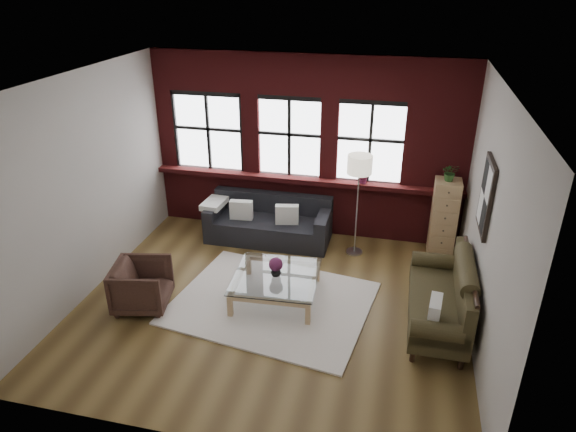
% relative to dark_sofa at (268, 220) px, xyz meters
% --- Properties ---
extents(floor, '(5.50, 5.50, 0.00)m').
position_rel_dark_sofa_xyz_m(floor, '(0.56, -1.90, -0.39)').
color(floor, brown).
rests_on(floor, ground).
extents(ceiling, '(5.50, 5.50, 0.00)m').
position_rel_dark_sofa_xyz_m(ceiling, '(0.56, -1.90, 2.81)').
color(ceiling, white).
rests_on(ceiling, ground).
extents(wall_back, '(5.50, 0.00, 5.50)m').
position_rel_dark_sofa_xyz_m(wall_back, '(0.56, 0.60, 1.21)').
color(wall_back, '#B1ACA5').
rests_on(wall_back, ground).
extents(wall_front, '(5.50, 0.00, 5.50)m').
position_rel_dark_sofa_xyz_m(wall_front, '(0.56, -4.40, 1.21)').
color(wall_front, '#B1ACA5').
rests_on(wall_front, ground).
extents(wall_left, '(0.00, 5.00, 5.00)m').
position_rel_dark_sofa_xyz_m(wall_left, '(-2.19, -1.90, 1.21)').
color(wall_left, '#B1ACA5').
rests_on(wall_left, ground).
extents(wall_right, '(0.00, 5.00, 5.00)m').
position_rel_dark_sofa_xyz_m(wall_right, '(3.31, -1.90, 1.21)').
color(wall_right, '#B1ACA5').
rests_on(wall_right, ground).
extents(brick_backwall, '(5.50, 0.12, 3.20)m').
position_rel_dark_sofa_xyz_m(brick_backwall, '(0.56, 0.54, 1.21)').
color(brick_backwall, '#571416').
rests_on(brick_backwall, floor).
extents(sill_ledge, '(5.50, 0.30, 0.08)m').
position_rel_dark_sofa_xyz_m(sill_ledge, '(0.56, 0.45, 0.65)').
color(sill_ledge, '#571416').
rests_on(sill_ledge, brick_backwall).
extents(window_left, '(1.38, 0.10, 1.50)m').
position_rel_dark_sofa_xyz_m(window_left, '(-1.24, 0.55, 1.36)').
color(window_left, black).
rests_on(window_left, brick_backwall).
extents(window_mid, '(1.38, 0.10, 1.50)m').
position_rel_dark_sofa_xyz_m(window_mid, '(0.26, 0.55, 1.36)').
color(window_mid, black).
rests_on(window_mid, brick_backwall).
extents(window_right, '(1.38, 0.10, 1.50)m').
position_rel_dark_sofa_xyz_m(window_right, '(1.66, 0.55, 1.36)').
color(window_right, black).
rests_on(window_right, brick_backwall).
extents(wall_poster, '(0.05, 0.74, 0.94)m').
position_rel_dark_sofa_xyz_m(wall_poster, '(3.28, -1.60, 1.46)').
color(wall_poster, black).
rests_on(wall_poster, wall_right).
extents(shag_rug, '(3.04, 2.54, 0.03)m').
position_rel_dark_sofa_xyz_m(shag_rug, '(0.56, -1.91, -0.38)').
color(shag_rug, silver).
rests_on(shag_rug, floor).
extents(dark_sofa, '(2.17, 0.88, 0.79)m').
position_rel_dark_sofa_xyz_m(dark_sofa, '(0.00, 0.00, 0.00)').
color(dark_sofa, black).
rests_on(dark_sofa, floor).
extents(pillow_a, '(0.41, 0.18, 0.34)m').
position_rel_dark_sofa_xyz_m(pillow_a, '(-0.47, -0.10, 0.19)').
color(pillow_a, white).
rests_on(pillow_a, dark_sofa).
extents(pillow_b, '(0.42, 0.22, 0.34)m').
position_rel_dark_sofa_xyz_m(pillow_b, '(0.36, -0.10, 0.19)').
color(pillow_b, white).
rests_on(pillow_b, dark_sofa).
extents(vintage_settee, '(0.84, 1.89, 1.01)m').
position_rel_dark_sofa_xyz_m(vintage_settee, '(2.86, -1.86, 0.11)').
color(vintage_settee, '#362F19').
rests_on(vintage_settee, floor).
extents(pillow_settee, '(0.18, 0.39, 0.34)m').
position_rel_dark_sofa_xyz_m(pillow_settee, '(2.78, -2.44, 0.22)').
color(pillow_settee, white).
rests_on(pillow_settee, vintage_settee).
extents(armchair, '(0.90, 0.88, 0.70)m').
position_rel_dark_sofa_xyz_m(armchair, '(-1.23, -2.38, -0.05)').
color(armchair, '#38231C').
rests_on(armchair, floor).
extents(coffee_table, '(1.28, 1.28, 0.41)m').
position_rel_dark_sofa_xyz_m(coffee_table, '(0.59, -1.77, -0.20)').
color(coffee_table, tan).
rests_on(coffee_table, shag_rug).
extents(vase, '(0.18, 0.18, 0.15)m').
position_rel_dark_sofa_xyz_m(vase, '(0.59, -1.77, 0.08)').
color(vase, '#B2B2B2').
rests_on(vase, coffee_table).
extents(flowers, '(0.21, 0.21, 0.21)m').
position_rel_dark_sofa_xyz_m(flowers, '(0.59, -1.77, 0.20)').
color(flowers, '#68234E').
rests_on(flowers, vase).
extents(drawer_chest, '(0.42, 0.42, 1.35)m').
position_rel_dark_sofa_xyz_m(drawer_chest, '(2.98, 0.14, 0.28)').
color(drawer_chest, tan).
rests_on(drawer_chest, floor).
extents(potted_plant_top, '(0.28, 0.25, 0.29)m').
position_rel_dark_sofa_xyz_m(potted_plant_top, '(2.98, 0.14, 1.10)').
color(potted_plant_top, '#2D5923').
rests_on(potted_plant_top, drawer_chest).
extents(floor_lamp, '(0.40, 0.40, 1.91)m').
position_rel_dark_sofa_xyz_m(floor_lamp, '(1.56, -0.13, 0.56)').
color(floor_lamp, '#A5A5A8').
rests_on(floor_lamp, floor).
extents(sill_plant, '(0.26, 0.23, 0.38)m').
position_rel_dark_sofa_xyz_m(sill_plant, '(1.61, 0.42, 0.88)').
color(sill_plant, '#68234E').
rests_on(sill_plant, sill_ledge).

